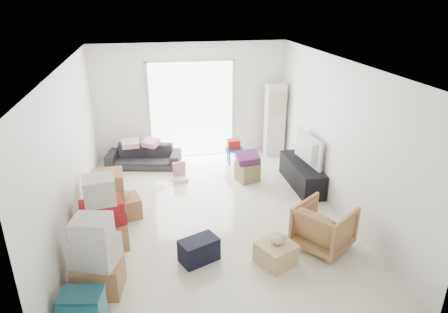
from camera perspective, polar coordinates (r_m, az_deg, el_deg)
room_shell at (r=6.64m, az=-1.70°, el=1.53°), size 4.98×6.48×3.18m
sliding_door at (r=9.48m, az=-4.64°, el=7.21°), size 2.10×0.04×2.33m
ac_tower at (r=9.68m, az=7.25°, el=5.14°), size 0.45×0.30×1.75m
tv_console at (r=8.36m, az=11.04°, el=-2.50°), size 0.45×1.52×0.51m
television at (r=8.24m, az=11.20°, el=-0.47°), size 0.71×1.11×0.14m
sofa at (r=9.27m, az=-11.40°, el=0.47°), size 1.72×0.81×0.65m
pillow_left at (r=9.17m, az=-13.29°, el=2.59°), size 0.36×0.30×0.11m
pillow_right at (r=9.12m, az=-10.48°, el=2.78°), size 0.47×0.46×0.13m
armchair at (r=6.43m, az=14.11°, el=-9.43°), size 1.04×1.05×0.79m
storage_bins at (r=5.22m, az=-19.42°, el=-20.25°), size 0.53×0.41×0.56m
box_stack_a at (r=5.60m, az=-17.78°, el=-13.82°), size 0.68×0.62×1.12m
box_stack_b at (r=6.45m, az=-16.90°, el=-8.36°), size 0.74×0.74×1.20m
box_stack_c at (r=7.21m, az=-16.04°, el=-5.57°), size 0.70×0.62×0.90m
loose_box at (r=7.35m, az=-13.68°, el=-7.00°), size 0.55×0.55×0.37m
duffel_bag at (r=6.08m, az=-3.59°, el=-13.19°), size 0.65×0.53×0.36m
ottoman at (r=8.46m, az=3.36°, el=-2.14°), size 0.52×0.52×0.41m
blanket at (r=8.35m, az=3.40°, el=-0.42°), size 0.46×0.46×0.14m
kids_table at (r=9.23m, az=1.36°, el=1.40°), size 0.44×0.44×0.58m
toy_walker at (r=8.55m, az=-6.34°, el=-2.71°), size 0.34×0.31×0.39m
wood_crate at (r=6.08m, az=7.43°, el=-13.55°), size 0.66×0.66×0.33m
plush_bunny at (r=5.96m, az=7.80°, el=-11.70°), size 0.27×0.16×0.14m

